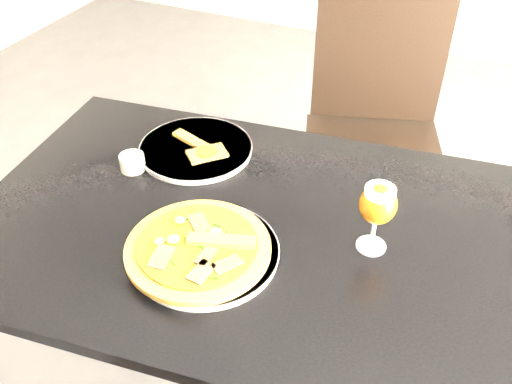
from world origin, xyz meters
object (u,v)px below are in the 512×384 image
at_px(chair_far, 374,133).
at_px(pizza, 199,247).
at_px(beer_glass, 378,205).
at_px(dining_table, 241,250).

relative_size(chair_far, pizza, 3.29).
height_order(chair_far, beer_glass, chair_far).
bearing_deg(chair_far, dining_table, -116.21).
relative_size(dining_table, beer_glass, 8.06).
height_order(dining_table, pizza, pizza).
relative_size(dining_table, chair_far, 1.30).
bearing_deg(pizza, beer_glass, 28.48).
bearing_deg(pizza, dining_table, 77.44).
xyz_separation_m(dining_table, pizza, (-0.03, -0.13, 0.12)).
bearing_deg(dining_table, beer_glass, 0.99).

